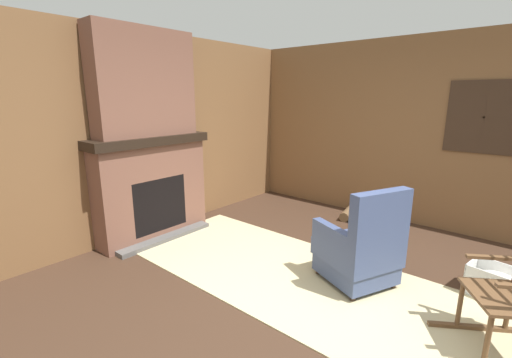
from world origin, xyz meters
TOP-DOWN VIEW (x-y plane):
  - ground_plane at (0.00, 0.00)m, footprint 14.00×14.00m
  - wood_panel_wall_left at (-2.76, 0.00)m, footprint 0.06×6.05m
  - wood_panel_wall_back at (0.02, 2.76)m, footprint 6.05×0.09m
  - fireplace_hearth at (-2.54, 0.00)m, footprint 0.56×1.58m
  - chimney_breast at (-2.55, 0.00)m, footprint 0.31×1.30m
  - area_rug at (-0.50, 0.31)m, footprint 3.94×1.60m
  - armchair at (0.05, 0.61)m, footprint 0.87×0.85m
  - rocking_chair at (1.25, 0.42)m, footprint 0.92×0.82m
  - firewood_stack at (-0.74, 2.33)m, footprint 0.50×0.49m
  - laundry_basket at (1.15, 1.19)m, footprint 0.53×0.40m
  - oil_lamp_vase at (-2.59, -0.21)m, footprint 0.13×0.13m
  - storage_case at (-2.59, 0.45)m, footprint 0.14×0.21m

SIDE VIEW (x-z plane):
  - ground_plane at x=0.00m, z-range 0.00..0.00m
  - area_rug at x=-0.50m, z-range 0.00..0.01m
  - firewood_stack at x=-0.74m, z-range 0.00..0.14m
  - laundry_basket at x=1.15m, z-range 0.00..0.30m
  - armchair at x=0.05m, z-range -0.15..0.87m
  - rocking_chair at x=1.25m, z-range -0.17..0.97m
  - fireplace_hearth at x=-2.54m, z-range 0.00..1.34m
  - wood_panel_wall_left at x=-2.76m, z-range 0.00..2.64m
  - wood_panel_wall_back at x=0.02m, z-range 0.01..2.65m
  - storage_case at x=-2.59m, z-range 1.34..1.47m
  - oil_lamp_vase at x=-2.59m, z-range 1.30..1.59m
  - chimney_breast at x=-2.55m, z-range 1.34..2.62m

